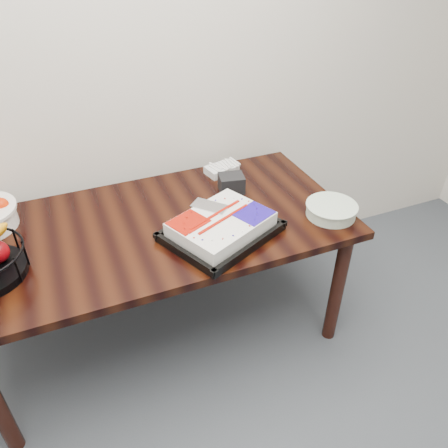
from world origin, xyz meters
name	(u,v)px	position (x,y,z in m)	size (l,w,h in m)	color
table	(159,238)	(0.00, 2.00, 0.66)	(1.80, 0.90, 0.75)	black
cake_tray	(221,227)	(0.24, 1.80, 0.79)	(0.58, 0.53, 0.10)	black
plate_stack	(331,210)	(0.79, 1.75, 0.78)	(0.25, 0.25, 0.06)	white
fork_bag	(221,169)	(0.46, 2.34, 0.77)	(0.19, 0.14, 0.05)	silver
napkin_box	(231,183)	(0.44, 2.14, 0.80)	(0.13, 0.11, 0.09)	black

